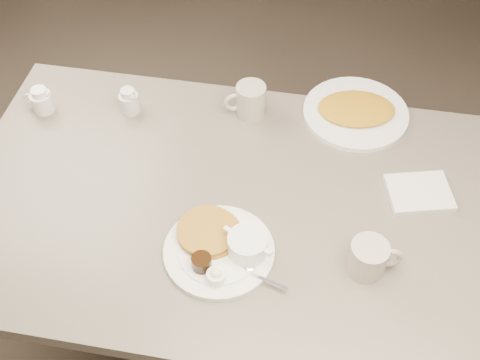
% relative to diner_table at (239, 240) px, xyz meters
% --- Properties ---
extents(diner_table, '(1.50, 0.90, 0.75)m').
position_rel_diner_table_xyz_m(diner_table, '(0.00, 0.00, 0.00)').
color(diner_table, slate).
rests_on(diner_table, ground).
extents(main_plate, '(0.36, 0.36, 0.07)m').
position_rel_diner_table_xyz_m(main_plate, '(-0.01, -0.16, 0.19)').
color(main_plate, white).
rests_on(main_plate, diner_table).
extents(coffee_mug_near, '(0.14, 0.11, 0.09)m').
position_rel_diner_table_xyz_m(coffee_mug_near, '(0.34, -0.14, 0.22)').
color(coffee_mug_near, '#BAAF9F').
rests_on(coffee_mug_near, diner_table).
extents(napkin, '(0.19, 0.17, 0.02)m').
position_rel_diner_table_xyz_m(napkin, '(0.47, 0.11, 0.18)').
color(napkin, white).
rests_on(napkin, diner_table).
extents(coffee_mug_far, '(0.13, 0.11, 0.10)m').
position_rel_diner_table_xyz_m(coffee_mug_far, '(-0.03, 0.34, 0.22)').
color(coffee_mug_far, '#B7AF9D').
rests_on(coffee_mug_far, diner_table).
extents(creamer_left, '(0.10, 0.08, 0.08)m').
position_rel_diner_table_xyz_m(creamer_left, '(-0.64, 0.25, 0.21)').
color(creamer_left, white).
rests_on(creamer_left, diner_table).
extents(creamer_right, '(0.07, 0.08, 0.08)m').
position_rel_diner_table_xyz_m(creamer_right, '(-0.38, 0.29, 0.21)').
color(creamer_right, silver).
rests_on(creamer_right, diner_table).
extents(hash_plate, '(0.36, 0.36, 0.04)m').
position_rel_diner_table_xyz_m(hash_plate, '(0.28, 0.39, 0.18)').
color(hash_plate, white).
rests_on(hash_plate, diner_table).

